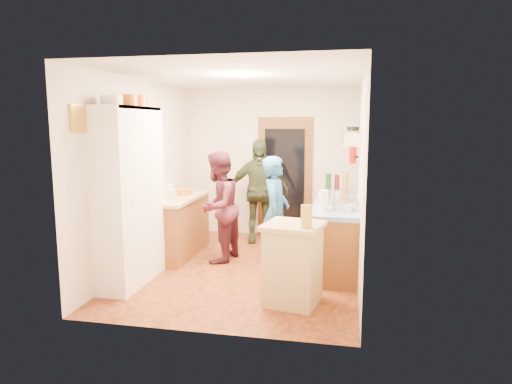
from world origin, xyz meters
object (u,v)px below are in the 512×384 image
(island_base, at_px, (293,266))
(hutch_body, at_px, (130,196))
(right_counter_base, at_px, (336,234))
(person_left, at_px, (221,207))
(person_hob, at_px, (277,213))
(person_back, at_px, (259,191))

(island_base, bearing_deg, hutch_body, 172.03)
(right_counter_base, relative_size, person_left, 1.37)
(right_counter_base, xyz_separation_m, person_hob, (-0.79, -0.39, 0.36))
(hutch_body, relative_size, island_base, 2.56)
(person_left, xyz_separation_m, person_back, (0.33, 1.16, 0.06))
(person_hob, bearing_deg, person_back, 21.12)
(person_hob, height_order, person_back, person_back)
(right_counter_base, distance_m, person_left, 1.70)
(island_base, relative_size, person_left, 0.54)
(person_hob, bearing_deg, hutch_body, 118.16)
(hutch_body, height_order, person_hob, hutch_body)
(person_back, bearing_deg, person_left, -115.66)
(person_hob, relative_size, person_left, 0.97)
(island_base, distance_m, person_hob, 1.30)
(hutch_body, bearing_deg, person_back, 62.23)
(hutch_body, distance_m, person_hob, 1.96)
(person_back, bearing_deg, hutch_body, -127.51)
(person_hob, height_order, person_left, person_left)
(island_base, xyz_separation_m, person_back, (-0.88, 2.55, 0.44))
(hutch_body, distance_m, person_left, 1.43)
(hutch_body, relative_size, person_left, 1.37)
(hutch_body, xyz_separation_m, island_base, (2.07, -0.29, -0.67))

